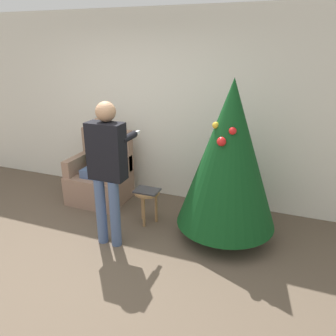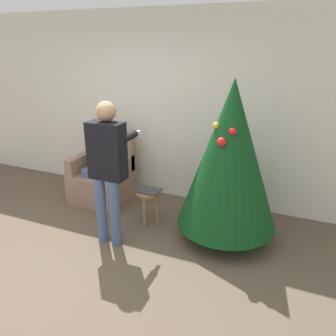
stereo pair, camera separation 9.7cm
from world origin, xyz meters
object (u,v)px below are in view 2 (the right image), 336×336
Objects in this scene: christmas_tree at (230,156)px; person_seated at (101,156)px; armchair at (104,177)px; side_stool at (148,197)px; person_standing at (108,162)px.

person_seated is (-1.96, 0.32, -0.36)m from christmas_tree.
side_stool is at bearing -22.94° from armchair.
person_standing reaches higher than person_seated.
person_standing is at bearing -111.75° from side_stool.
person_seated is 1.06m from side_stool.
person_seated is at bearing 128.45° from person_standing.
christmas_tree reaches higher than side_stool.
armchair is at bearing 127.45° from person_standing.
armchair is at bearing 169.66° from christmas_tree.
armchair is (-1.96, 0.36, -0.70)m from christmas_tree.
person_standing is (0.73, -0.95, 0.65)m from armchair.
christmas_tree is 2.02m from person_seated.
side_stool is (0.95, -0.37, -0.32)m from person_seated.
side_stool is (0.22, 0.55, -0.64)m from person_standing.
christmas_tree is 1.37m from person_standing.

